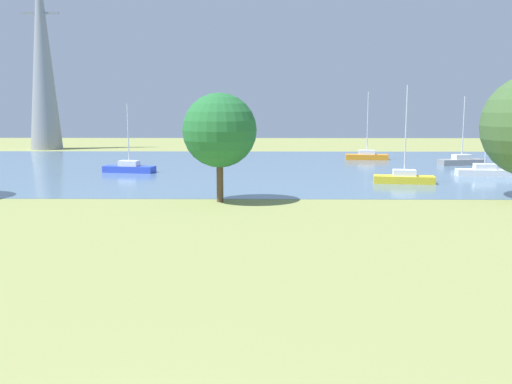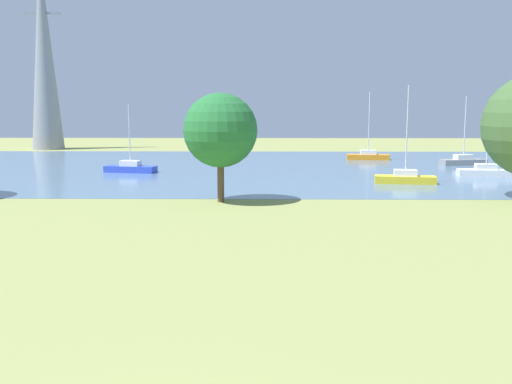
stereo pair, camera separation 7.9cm
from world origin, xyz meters
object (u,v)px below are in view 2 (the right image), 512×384
Objects in this scene: electricity_pylon at (44,51)px; sailboat_yellow at (405,178)px; sailboat_orange at (368,156)px; sailboat_white at (486,171)px; sailboat_gray at (463,161)px; sailboat_blue at (130,168)px; tree_mid_shore at (220,130)px.

sailboat_yellow is at bearing -40.37° from electricity_pylon.
sailboat_orange is 17.38m from sailboat_white.
sailboat_yellow is at bearing -123.21° from sailboat_gray.
sailboat_blue is at bearing -167.89° from sailboat_gray.
sailboat_gray is 0.26× the size of electricity_pylon.
sailboat_yellow reaches higher than sailboat_orange.
tree_mid_shore reaches higher than sailboat_white.
sailboat_orange is at bearing 28.12° from sailboat_blue.
sailboat_gray reaches higher than tree_mid_shore.
sailboat_orange is 47.36m from electricity_pylon.
sailboat_white is 26.80m from tree_mid_shore.
electricity_pylon reaches higher than sailboat_yellow.
tree_mid_shore is 53.86m from electricity_pylon.
sailboat_white is at bearing 31.98° from tree_mid_shore.
sailboat_orange is (0.54, 20.37, -0.00)m from sailboat_yellow.
sailboat_yellow is 56.96m from electricity_pylon.
sailboat_gray is (8.93, -5.91, -0.01)m from sailboat_orange.
sailboat_blue is 0.23× the size of electricity_pylon.
sailboat_yellow is 1.10× the size of sailboat_gray.
sailboat_orange is at bearing 146.48° from sailboat_gray.
sailboat_white is 0.89× the size of tree_mid_shore.
sailboat_orange is 1.09× the size of tree_mid_shore.
sailboat_orange is at bearing 63.52° from tree_mid_shore.
sailboat_blue is at bearing 120.53° from tree_mid_shore.
electricity_pylon is (-42.77, 15.52, 13.15)m from sailboat_orange.
sailboat_white is (32.19, -2.49, -0.00)m from sailboat_blue.
sailboat_gray is 34.17m from sailboat_blue.
sailboat_orange is 1.23× the size of sailboat_white.
electricity_pylon reaches higher than sailboat_orange.
electricity_pylon is (-28.03, 45.11, 8.96)m from tree_mid_shore.
sailboat_white is 0.23× the size of electricity_pylon.
tree_mid_shore is (-23.67, -23.68, 4.20)m from sailboat_gray.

